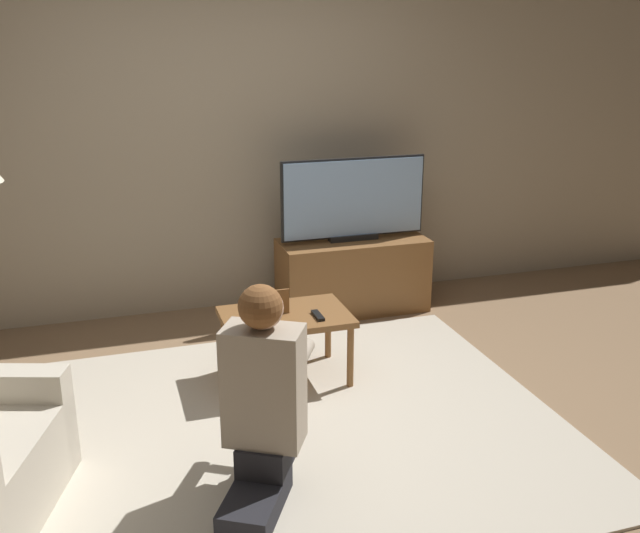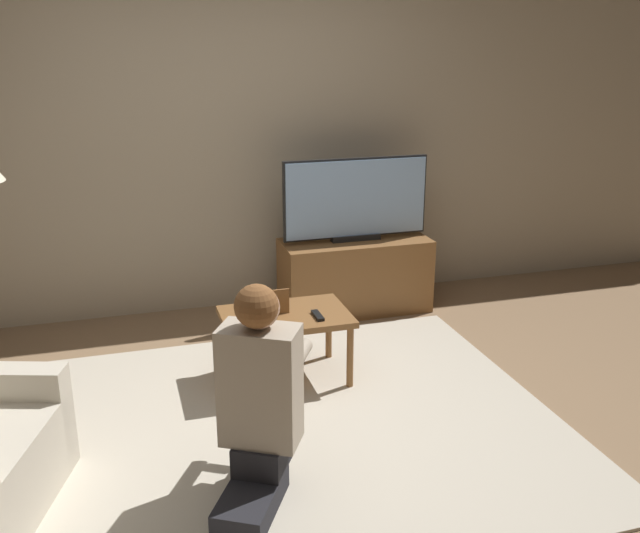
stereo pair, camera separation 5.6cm
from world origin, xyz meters
name	(u,v)px [view 2 (the right image)]	position (x,y,z in m)	size (l,w,h in m)	color
ground_plane	(292,429)	(0.00, 0.00, 0.00)	(10.00, 10.00, 0.00)	#896B4C
wall_back	(222,134)	(0.00, 1.93, 1.30)	(10.00, 0.06, 2.60)	tan
rug	(292,428)	(0.00, 0.00, 0.01)	(2.82, 2.40, 0.02)	beige
tv_stand	(355,275)	(0.88, 1.52, 0.27)	(1.09, 0.44, 0.55)	brown
tv	(356,199)	(0.88, 1.52, 0.85)	(1.08, 0.08, 0.60)	black
coffee_table	(286,322)	(0.11, 0.55, 0.38)	(0.74, 0.50, 0.43)	brown
person_kneeling	(259,395)	(-0.27, -0.49, 0.50)	(0.60, 0.81, 0.99)	#232328
picture_frame	(280,302)	(0.08, 0.57, 0.50)	(0.11, 0.01, 0.15)	brown
remote	(318,315)	(0.28, 0.45, 0.44)	(0.04, 0.15, 0.02)	black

